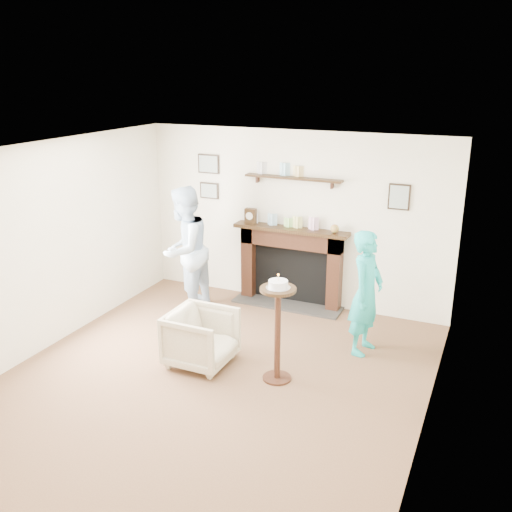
{
  "coord_description": "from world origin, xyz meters",
  "views": [
    {
      "loc": [
        2.69,
        -4.91,
        3.28
      ],
      "look_at": [
        0.12,
        0.9,
        1.19
      ],
      "focal_mm": 40.0,
      "sensor_mm": 36.0,
      "label": 1
    }
  ],
  "objects_px": {
    "man": "(187,309)",
    "pedestal_table": "(278,316)",
    "woman": "(362,350)",
    "armchair": "(202,363)"
  },
  "relations": [
    {
      "from": "pedestal_table",
      "to": "woman",
      "type": "bearing_deg",
      "value": 55.88
    },
    {
      "from": "armchair",
      "to": "woman",
      "type": "distance_m",
      "value": 1.97
    },
    {
      "from": "armchair",
      "to": "pedestal_table",
      "type": "xyz_separation_m",
      "value": [
        0.94,
        0.03,
        0.77
      ]
    },
    {
      "from": "man",
      "to": "pedestal_table",
      "type": "relative_size",
      "value": 1.43
    },
    {
      "from": "man",
      "to": "pedestal_table",
      "type": "height_order",
      "value": "pedestal_table"
    },
    {
      "from": "man",
      "to": "woman",
      "type": "distance_m",
      "value": 2.63
    },
    {
      "from": "armchair",
      "to": "pedestal_table",
      "type": "relative_size",
      "value": 0.58
    },
    {
      "from": "woman",
      "to": "pedestal_table",
      "type": "relative_size",
      "value": 1.22
    },
    {
      "from": "man",
      "to": "pedestal_table",
      "type": "distance_m",
      "value": 2.42
    },
    {
      "from": "armchair",
      "to": "woman",
      "type": "height_order",
      "value": "woman"
    }
  ]
}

